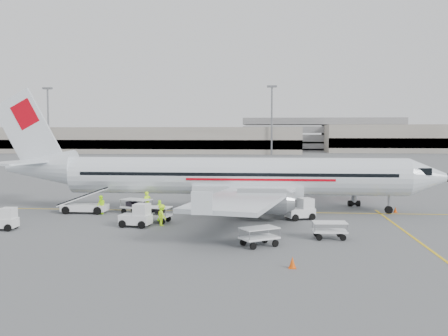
# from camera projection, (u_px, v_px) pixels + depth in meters

# --- Properties ---
(ground) EXTENTS (360.00, 360.00, 0.00)m
(ground) POSITION_uv_depth(u_px,v_px,m) (222.00, 211.00, 45.06)
(ground) COLOR #56595B
(stripe_lead) EXTENTS (44.00, 0.20, 0.01)m
(stripe_lead) POSITION_uv_depth(u_px,v_px,m) (222.00, 211.00, 45.06)
(stripe_lead) COLOR yellow
(stripe_lead) RESTS_ON ground
(stripe_cross) EXTENTS (0.20, 20.00, 0.01)m
(stripe_cross) POSITION_uv_depth(u_px,v_px,m) (405.00, 232.00, 35.85)
(stripe_cross) COLOR yellow
(stripe_cross) RESTS_ON ground
(terminal_west) EXTENTS (110.00, 22.00, 9.00)m
(terminal_west) POSITION_uv_depth(u_px,v_px,m) (145.00, 140.00, 177.49)
(terminal_west) COLOR gray
(terminal_west) RESTS_ON ground
(parking_garage) EXTENTS (62.00, 24.00, 14.00)m
(parking_garage) POSITION_uv_depth(u_px,v_px,m) (321.00, 133.00, 201.26)
(parking_garage) COLOR slate
(parking_garage) RESTS_ON ground
(treeline) EXTENTS (300.00, 3.00, 6.00)m
(treeline) POSITION_uv_depth(u_px,v_px,m) (260.00, 142.00, 218.70)
(treeline) COLOR black
(treeline) RESTS_ON ground
(mast_west) EXTENTS (3.20, 1.20, 22.00)m
(mast_west) POSITION_uv_depth(u_px,v_px,m) (48.00, 121.00, 167.81)
(mast_west) COLOR slate
(mast_west) RESTS_ON ground
(mast_center) EXTENTS (3.20, 1.20, 22.00)m
(mast_center) POSITION_uv_depth(u_px,v_px,m) (272.00, 121.00, 161.06)
(mast_center) COLOR slate
(mast_center) RESTS_ON ground
(aircraft) EXTENTS (39.81, 31.23, 10.96)m
(aircraft) POSITION_uv_depth(u_px,v_px,m) (236.00, 151.00, 44.61)
(aircraft) COLOR white
(aircraft) RESTS_ON ground
(jet_bridge) EXTENTS (3.72, 15.37, 4.00)m
(jet_bridge) POSITION_uv_depth(u_px,v_px,m) (343.00, 180.00, 53.58)
(jet_bridge) COLOR white
(jet_bridge) RESTS_ON ground
(belt_loader) EXTENTS (5.26, 1.98, 2.85)m
(belt_loader) POSITION_uv_depth(u_px,v_px,m) (85.00, 197.00, 44.05)
(belt_loader) COLOR white
(belt_loader) RESTS_ON ground
(tug_fore) EXTENTS (2.58, 2.12, 1.74)m
(tug_fore) POSITION_uv_depth(u_px,v_px,m) (300.00, 209.00, 40.84)
(tug_fore) COLOR white
(tug_fore) RESTS_ON ground
(tug_mid) EXTENTS (2.45, 1.64, 1.76)m
(tug_mid) POSITION_uv_depth(u_px,v_px,m) (135.00, 215.00, 37.68)
(tug_mid) COLOR white
(tug_mid) RESTS_ON ground
(tug_aft) EXTENTS (2.17, 1.33, 1.62)m
(tug_aft) POSITION_uv_depth(u_px,v_px,m) (2.00, 219.00, 36.46)
(tug_aft) COLOR white
(tug_aft) RESTS_ON ground
(cart_loaded_a) EXTENTS (2.92, 2.37, 1.32)m
(cart_loaded_a) POSITION_uv_depth(u_px,v_px,m) (136.00, 206.00, 43.69)
(cart_loaded_a) COLOR white
(cart_loaded_a) RESTS_ON ground
(cart_loaded_b) EXTENTS (2.68, 1.86, 1.28)m
(cart_loaded_b) POSITION_uv_depth(u_px,v_px,m) (155.00, 215.00, 39.43)
(cart_loaded_b) COLOR white
(cart_loaded_b) RESTS_ON ground
(cart_empty_a) EXTENTS (2.69, 2.42, 1.21)m
(cart_empty_a) POSITION_uv_depth(u_px,v_px,m) (259.00, 237.00, 31.18)
(cart_empty_a) COLOR white
(cart_empty_a) RESTS_ON ground
(cart_empty_b) EXTENTS (2.30, 1.43, 1.17)m
(cart_empty_b) POSITION_uv_depth(u_px,v_px,m) (330.00, 230.00, 33.36)
(cart_empty_b) COLOR white
(cart_empty_b) RESTS_ON ground
(cone_nose) EXTENTS (0.33, 0.33, 0.54)m
(cone_nose) POSITION_uv_depth(u_px,v_px,m) (395.00, 210.00, 44.39)
(cone_nose) COLOR #F35008
(cone_nose) RESTS_ON ground
(cone_port) EXTENTS (0.34, 0.34, 0.55)m
(cone_port) POSITION_uv_depth(u_px,v_px,m) (212.00, 189.00, 60.60)
(cone_port) COLOR #F35008
(cone_port) RESTS_ON ground
(cone_stbd) EXTENTS (0.39, 0.39, 0.64)m
(cone_stbd) POSITION_uv_depth(u_px,v_px,m) (292.00, 262.00, 26.16)
(cone_stbd) COLOR #F35008
(cone_stbd) RESTS_ON ground
(crew_a) EXTENTS (0.83, 0.80, 1.92)m
(crew_a) POSITION_uv_depth(u_px,v_px,m) (147.00, 202.00, 44.09)
(crew_a) COLOR #BEFF13
(crew_a) RESTS_ON ground
(crew_b) EXTENTS (1.01, 1.02, 1.66)m
(crew_b) POSITION_uv_depth(u_px,v_px,m) (101.00, 205.00, 43.48)
(crew_b) COLOR #BEFF13
(crew_b) RESTS_ON ground
(crew_c) EXTENTS (1.16, 1.22, 1.66)m
(crew_c) POSITION_uv_depth(u_px,v_px,m) (162.00, 215.00, 38.04)
(crew_c) COLOR #BEFF13
(crew_c) RESTS_ON ground
(crew_d) EXTENTS (1.07, 0.79, 1.68)m
(crew_d) POSITION_uv_depth(u_px,v_px,m) (160.00, 210.00, 40.30)
(crew_d) COLOR #BEFF13
(crew_d) RESTS_ON ground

